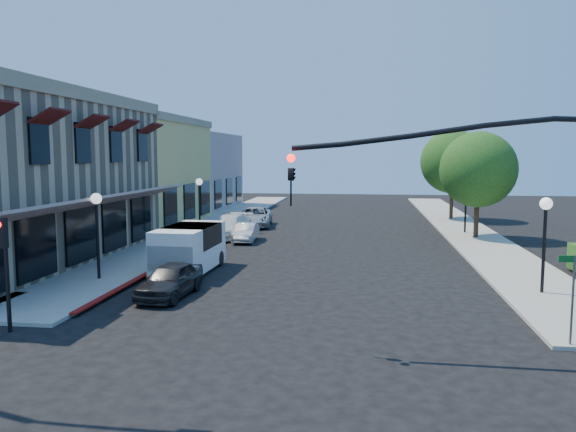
# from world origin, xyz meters

# --- Properties ---
(ground) EXTENTS (120.00, 120.00, 0.00)m
(ground) POSITION_xyz_m (0.00, 0.00, 0.00)
(ground) COLOR black
(ground) RESTS_ON ground
(sidewalk_left) EXTENTS (3.50, 50.00, 0.12)m
(sidewalk_left) POSITION_xyz_m (-8.75, 27.00, 0.06)
(sidewalk_left) COLOR gray
(sidewalk_left) RESTS_ON ground
(sidewalk_right) EXTENTS (3.50, 50.00, 0.12)m
(sidewalk_right) POSITION_xyz_m (8.75, 27.00, 0.06)
(sidewalk_right) COLOR gray
(sidewalk_right) RESTS_ON ground
(curb_red_strip) EXTENTS (0.25, 10.00, 0.06)m
(curb_red_strip) POSITION_xyz_m (-6.90, 8.00, 0.00)
(curb_red_strip) COLOR maroon
(curb_red_strip) RESTS_ON ground
(yellow_stucco_building) EXTENTS (10.00, 12.00, 7.60)m
(yellow_stucco_building) POSITION_xyz_m (-15.50, 26.00, 3.80)
(yellow_stucco_building) COLOR #DFC664
(yellow_stucco_building) RESTS_ON ground
(pink_stucco_building) EXTENTS (10.00, 12.00, 7.00)m
(pink_stucco_building) POSITION_xyz_m (-15.50, 38.00, 3.50)
(pink_stucco_building) COLOR tan
(pink_stucco_building) RESTS_ON ground
(street_tree_a) EXTENTS (4.56, 4.56, 6.48)m
(street_tree_a) POSITION_xyz_m (8.80, 22.00, 4.19)
(street_tree_a) COLOR #3A2617
(street_tree_a) RESTS_ON ground
(street_tree_b) EXTENTS (4.94, 4.94, 7.02)m
(street_tree_b) POSITION_xyz_m (8.80, 32.00, 4.54)
(street_tree_b) COLOR #3A2617
(street_tree_b) RESTS_ON ground
(signal_mast_arm) EXTENTS (8.01, 0.39, 6.00)m
(signal_mast_arm) POSITION_xyz_m (5.86, 1.50, 4.09)
(signal_mast_arm) COLOR black
(signal_mast_arm) RESTS_ON ground
(secondary_signal) EXTENTS (0.28, 0.42, 3.32)m
(secondary_signal) POSITION_xyz_m (-8.00, 1.41, 2.32)
(secondary_signal) COLOR black
(secondary_signal) RESTS_ON ground
(street_name_sign) EXTENTS (0.80, 0.06, 2.50)m
(street_name_sign) POSITION_xyz_m (7.50, 2.20, 1.70)
(street_name_sign) COLOR #595B5E
(street_name_sign) RESTS_ON ground
(lamppost_left_near) EXTENTS (0.44, 0.44, 3.57)m
(lamppost_left_near) POSITION_xyz_m (-8.50, 8.00, 2.74)
(lamppost_left_near) COLOR black
(lamppost_left_near) RESTS_ON ground
(lamppost_left_far) EXTENTS (0.44, 0.44, 3.57)m
(lamppost_left_far) POSITION_xyz_m (-8.50, 22.00, 2.74)
(lamppost_left_far) COLOR black
(lamppost_left_far) RESTS_ON ground
(lamppost_right_near) EXTENTS (0.44, 0.44, 3.57)m
(lamppost_right_near) POSITION_xyz_m (8.50, 8.00, 2.74)
(lamppost_right_near) COLOR black
(lamppost_right_near) RESTS_ON ground
(lamppost_right_far) EXTENTS (0.44, 0.44, 3.57)m
(lamppost_right_far) POSITION_xyz_m (8.50, 24.00, 2.74)
(lamppost_right_far) COLOR black
(lamppost_right_far) RESTS_ON ground
(white_van) EXTENTS (2.13, 4.59, 2.01)m
(white_van) POSITION_xyz_m (-5.44, 10.20, 1.16)
(white_van) COLOR white
(white_van) RESTS_ON ground
(parked_car_a) EXTENTS (1.71, 3.69, 1.22)m
(parked_car_a) POSITION_xyz_m (-4.80, 6.00, 0.61)
(parked_car_a) COLOR black
(parked_car_a) RESTS_ON ground
(parked_car_b) EXTENTS (1.28, 3.33, 1.08)m
(parked_car_b) POSITION_xyz_m (-4.80, 19.00, 0.54)
(parked_car_b) COLOR silver
(parked_car_b) RESTS_ON ground
(parked_car_c) EXTENTS (2.49, 4.94, 1.38)m
(parked_car_c) POSITION_xyz_m (-6.20, 20.47, 0.69)
(parked_car_c) COLOR white
(parked_car_c) RESTS_ON ground
(parked_car_d) EXTENTS (2.76, 5.09, 1.36)m
(parked_car_d) POSITION_xyz_m (-5.65, 26.00, 0.68)
(parked_car_d) COLOR #B5B7BB
(parked_car_d) RESTS_ON ground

